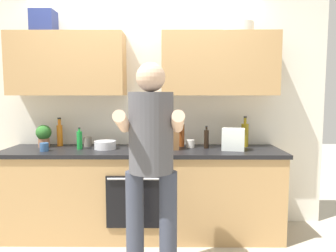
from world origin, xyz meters
The scene contains 17 objects.
ground_plane centered at (0.00, 0.00, 0.00)m, with size 12.00×12.00×0.00m, color #B2A893.
back_wall_unit centered at (0.00, 0.27, 1.50)m, with size 4.00×0.38×2.50m.
counter centered at (0.00, 0.00, 0.45)m, with size 2.84×0.67×0.90m.
person_standing centered at (0.14, -0.82, 1.00)m, with size 0.49×0.45×1.70m.
bottle_oil centered at (1.09, 0.16, 1.03)m, with size 0.08×0.08×0.33m.
bottle_water centered at (-0.03, -0.03, 1.00)m, with size 0.08×0.08×0.26m.
bottle_soy centered at (0.66, 0.06, 1.00)m, with size 0.05×0.05×0.24m.
bottle_vinegar centered at (0.41, 0.17, 1.03)m, with size 0.06×0.06×0.32m.
bottle_juice centered at (-0.92, 0.20, 1.03)m, with size 0.06×0.06×0.31m.
bottle_soda centered at (-0.64, 0.00, 1.00)m, with size 0.06×0.06×0.22m.
cup_stoneware centered at (-0.61, 0.17, 0.95)m, with size 0.08×0.08×0.10m, color slate.
cup_coffee centered at (0.50, 0.12, 0.94)m, with size 0.09×0.09×0.08m, color white.
cup_tea centered at (-0.96, -0.12, 0.94)m, with size 0.08×0.08×0.08m, color #33598C.
mixing_bowl centered at (-0.38, 0.01, 0.94)m, with size 0.22×0.22×0.08m, color silver.
knife_block centered at (0.32, 0.00, 1.03)m, with size 0.10×0.14×0.32m.
potted_herb centered at (-1.06, 0.13, 1.03)m, with size 0.16×0.16×0.24m.
grocery_bag_produce centered at (0.92, -0.05, 1.01)m, with size 0.22×0.15×0.22m, color silver.
Camera 1 is at (0.28, -3.17, 1.46)m, focal length 33.50 mm.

